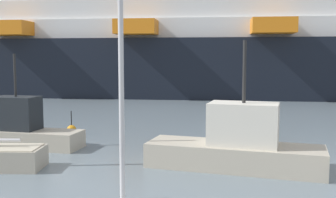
{
  "coord_description": "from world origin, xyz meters",
  "views": [
    {
      "loc": [
        2.41,
        -7.77,
        4.96
      ],
      "look_at": [
        0.0,
        15.73,
        2.6
      ],
      "focal_mm": 43.21,
      "sensor_mm": 36.0,
      "label": 1
    }
  ],
  "objects_px": {
    "channel_buoy_1": "(72,129)",
    "cruise_ship": "(204,33)",
    "fishing_boat_2": "(20,129)",
    "fishing_boat_3": "(237,145)"
  },
  "relations": [
    {
      "from": "channel_buoy_1",
      "to": "cruise_ship",
      "type": "relative_size",
      "value": 0.01
    },
    {
      "from": "channel_buoy_1",
      "to": "cruise_ship",
      "type": "bearing_deg",
      "value": 75.6
    },
    {
      "from": "channel_buoy_1",
      "to": "cruise_ship",
      "type": "height_order",
      "value": "cruise_ship"
    },
    {
      "from": "cruise_ship",
      "to": "fishing_boat_2",
      "type": "bearing_deg",
      "value": -104.11
    },
    {
      "from": "cruise_ship",
      "to": "channel_buoy_1",
      "type": "bearing_deg",
      "value": -103.32
    },
    {
      "from": "fishing_boat_2",
      "to": "cruise_ship",
      "type": "bearing_deg",
      "value": -97.5
    },
    {
      "from": "fishing_boat_3",
      "to": "channel_buoy_1",
      "type": "distance_m",
      "value": 12.68
    },
    {
      "from": "fishing_boat_2",
      "to": "cruise_ship",
      "type": "distance_m",
      "value": 38.19
    },
    {
      "from": "fishing_boat_2",
      "to": "fishing_boat_3",
      "type": "distance_m",
      "value": 12.32
    },
    {
      "from": "fishing_boat_2",
      "to": "channel_buoy_1",
      "type": "xyz_separation_m",
      "value": [
        1.56,
        4.01,
        -0.68
      ]
    }
  ]
}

